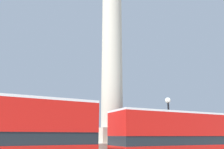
% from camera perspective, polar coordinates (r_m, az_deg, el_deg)
% --- Properties ---
extents(monument_column, '(6.02, 6.02, 25.71)m').
position_cam_1_polar(monument_column, '(18.39, -0.00, 0.98)').
color(monument_column, '#ADA593').
rests_on(monument_column, ground_plane).
extents(bus_a, '(10.72, 2.81, 4.16)m').
position_cam_1_polar(bus_a, '(16.32, 18.78, -16.06)').
color(bus_a, '#B7140F').
rests_on(bus_a, ground_plane).
extents(street_lamp, '(0.44, 0.44, 5.59)m').
position_cam_1_polar(street_lamp, '(17.96, 14.86, -13.24)').
color(street_lamp, black).
rests_on(street_lamp, ground_plane).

